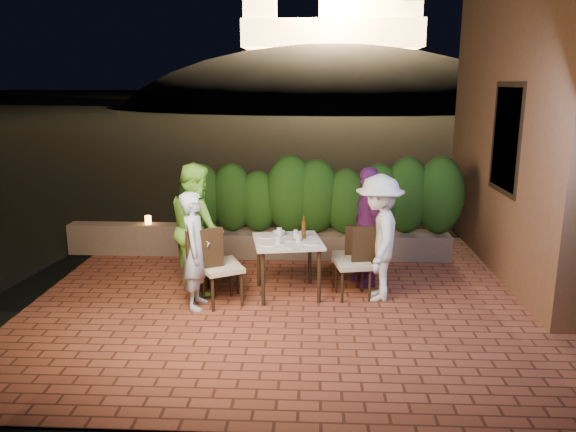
# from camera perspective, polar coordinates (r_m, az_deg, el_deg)

# --- Properties ---
(ground) EXTENTS (400.00, 400.00, 0.00)m
(ground) POSITION_cam_1_polar(r_m,az_deg,el_deg) (7.06, 1.54, -9.80)
(ground) COLOR black
(ground) RESTS_ON ground
(terrace_floor) EXTENTS (7.00, 6.00, 0.15)m
(terrace_floor) POSITION_cam_1_polar(r_m,az_deg,el_deg) (7.54, 1.62, -8.68)
(terrace_floor) COLOR brown
(terrace_floor) RESTS_ON ground
(building_wall) EXTENTS (1.60, 5.00, 5.00)m
(building_wall) POSITION_cam_1_polar(r_m,az_deg,el_deg) (9.18, 25.44, 10.52)
(building_wall) COLOR brown
(building_wall) RESTS_ON ground
(window_pane) EXTENTS (0.08, 1.00, 1.40)m
(window_pane) POSITION_cam_1_polar(r_m,az_deg,el_deg) (8.47, 21.47, 7.34)
(window_pane) COLOR black
(window_pane) RESTS_ON building_wall
(window_frame) EXTENTS (0.06, 1.15, 1.55)m
(window_frame) POSITION_cam_1_polar(r_m,az_deg,el_deg) (8.46, 21.41, 7.34)
(window_frame) COLOR black
(window_frame) RESTS_ON building_wall
(planter) EXTENTS (4.20, 0.55, 0.40)m
(planter) POSITION_cam_1_polar(r_m,az_deg,el_deg) (9.15, 3.09, -2.85)
(planter) COLOR brown
(planter) RESTS_ON ground
(hedge) EXTENTS (4.00, 0.70, 1.10)m
(hedge) POSITION_cam_1_polar(r_m,az_deg,el_deg) (8.97, 3.15, 1.75)
(hedge) COLOR #1D4212
(hedge) RESTS_ON planter
(parapet) EXTENTS (2.20, 0.30, 0.50)m
(parapet) POSITION_cam_1_polar(r_m,az_deg,el_deg) (9.59, -15.14, -2.24)
(parapet) COLOR brown
(parapet) RESTS_ON ground
(hill) EXTENTS (52.00, 40.00, 22.00)m
(hill) POSITION_cam_1_polar(r_m,az_deg,el_deg) (66.86, 4.29, 7.60)
(hill) COLOR black
(hill) RESTS_ON ground
(fortress) EXTENTS (26.00, 8.00, 8.00)m
(fortress) POSITION_cam_1_polar(r_m,az_deg,el_deg) (66.96, 4.52, 20.04)
(fortress) COLOR #FFCC7A
(fortress) RESTS_ON hill
(dining_table) EXTENTS (1.01, 1.01, 0.75)m
(dining_table) POSITION_cam_1_polar(r_m,az_deg,el_deg) (7.47, -0.04, -5.22)
(dining_table) COLOR white
(dining_table) RESTS_ON ground
(plate_nw) EXTENTS (0.20, 0.20, 0.01)m
(plate_nw) POSITION_cam_1_polar(r_m,az_deg,el_deg) (7.15, -1.94, -2.89)
(plate_nw) COLOR white
(plate_nw) RESTS_ON dining_table
(plate_sw) EXTENTS (0.22, 0.22, 0.01)m
(plate_sw) POSITION_cam_1_polar(r_m,az_deg,el_deg) (7.50, -2.20, -2.10)
(plate_sw) COLOR white
(plate_sw) RESTS_ON dining_table
(plate_ne) EXTENTS (0.22, 0.22, 0.01)m
(plate_ne) POSITION_cam_1_polar(r_m,az_deg,el_deg) (7.21, 2.36, -2.76)
(plate_ne) COLOR white
(plate_ne) RESTS_ON dining_table
(plate_se) EXTENTS (0.22, 0.22, 0.01)m
(plate_se) POSITION_cam_1_polar(r_m,az_deg,el_deg) (7.57, 1.62, -1.95)
(plate_se) COLOR white
(plate_se) RESTS_ON dining_table
(plate_centre) EXTENTS (0.22, 0.22, 0.01)m
(plate_centre) POSITION_cam_1_polar(r_m,az_deg,el_deg) (7.39, -0.31, -2.34)
(plate_centre) COLOR white
(plate_centre) RESTS_ON dining_table
(plate_front) EXTENTS (0.23, 0.23, 0.01)m
(plate_front) POSITION_cam_1_polar(r_m,az_deg,el_deg) (7.05, 0.67, -3.12)
(plate_front) COLOR white
(plate_front) RESTS_ON dining_table
(glass_nw) EXTENTS (0.06, 0.06, 0.10)m
(glass_nw) POSITION_cam_1_polar(r_m,az_deg,el_deg) (7.17, -0.99, -2.45)
(glass_nw) COLOR silver
(glass_nw) RESTS_ON dining_table
(glass_sw) EXTENTS (0.07, 0.07, 0.12)m
(glass_sw) POSITION_cam_1_polar(r_m,az_deg,el_deg) (7.50, -0.87, -1.66)
(glass_sw) COLOR silver
(glass_sw) RESTS_ON dining_table
(glass_ne) EXTENTS (0.06, 0.06, 0.11)m
(glass_ne) POSITION_cam_1_polar(r_m,az_deg,el_deg) (7.28, 1.08, -2.18)
(glass_ne) COLOR silver
(glass_ne) RESTS_ON dining_table
(glass_se) EXTENTS (0.06, 0.06, 0.10)m
(glass_se) POSITION_cam_1_polar(r_m,az_deg,el_deg) (7.48, 0.78, -1.79)
(glass_se) COLOR silver
(glass_se) RESTS_ON dining_table
(beer_bottle) EXTENTS (0.06, 0.06, 0.31)m
(beer_bottle) POSITION_cam_1_polar(r_m,az_deg,el_deg) (7.40, 1.62, -1.13)
(beer_bottle) COLOR #4A2D0C
(beer_bottle) RESTS_ON dining_table
(bowl) EXTENTS (0.20, 0.20, 0.04)m
(bowl) POSITION_cam_1_polar(r_m,az_deg,el_deg) (7.60, -0.91, -1.77)
(bowl) COLOR white
(bowl) RESTS_ON dining_table
(chair_left_front) EXTENTS (0.63, 0.63, 1.01)m
(chair_left_front) POSITION_cam_1_polar(r_m,az_deg,el_deg) (7.15, -6.75, -5.08)
(chair_left_front) COLOR black
(chair_left_front) RESTS_ON ground
(chair_left_back) EXTENTS (0.52, 0.52, 0.85)m
(chair_left_back) POSITION_cam_1_polar(r_m,az_deg,el_deg) (7.60, -6.69, -4.58)
(chair_left_back) COLOR black
(chair_left_back) RESTS_ON ground
(chair_right_front) EXTENTS (0.52, 0.52, 0.96)m
(chair_right_front) POSITION_cam_1_polar(r_m,az_deg,el_deg) (7.38, 6.63, -4.69)
(chair_right_front) COLOR black
(chair_right_front) RESTS_ON ground
(chair_right_back) EXTENTS (0.41, 0.41, 0.85)m
(chair_right_back) POSITION_cam_1_polar(r_m,az_deg,el_deg) (7.87, 5.89, -3.96)
(chair_right_back) COLOR black
(chair_right_back) RESTS_ON ground
(diner_blue) EXTENTS (0.36, 0.54, 1.48)m
(diner_blue) POSITION_cam_1_polar(r_m,az_deg,el_deg) (7.04, -9.37, -3.46)
(diner_blue) COLOR silver
(diner_blue) RESTS_ON ground
(diner_green) EXTENTS (0.96, 1.05, 1.75)m
(diner_green) POSITION_cam_1_polar(r_m,az_deg,el_deg) (7.58, -9.20, -1.18)
(diner_green) COLOR #86E447
(diner_green) RESTS_ON ground
(diner_white) EXTENTS (0.70, 1.11, 1.64)m
(diner_white) POSITION_cam_1_polar(r_m,az_deg,el_deg) (7.29, 9.21, -2.21)
(diner_white) COLOR white
(diner_white) RESTS_ON ground
(diner_purple) EXTENTS (0.60, 1.03, 1.66)m
(diner_purple) POSITION_cam_1_polar(r_m,az_deg,el_deg) (7.82, 8.11, -1.03)
(diner_purple) COLOR #6D2674
(diner_purple) RESTS_ON ground
(parapet_lamp) EXTENTS (0.10, 0.10, 0.14)m
(parapet_lamp) POSITION_cam_1_polar(r_m,az_deg,el_deg) (9.45, -14.03, -0.40)
(parapet_lamp) COLOR orange
(parapet_lamp) RESTS_ON parapet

